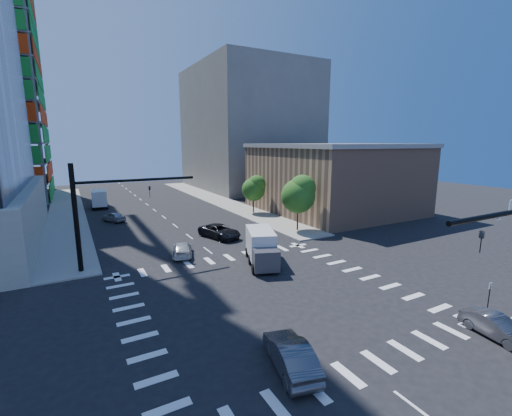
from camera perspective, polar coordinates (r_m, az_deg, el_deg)
ground at (r=25.14m, az=2.09°, el=-14.49°), size 160.00×160.00×0.00m
road_markings at (r=25.14m, az=2.09°, el=-14.48°), size 20.00×20.00×0.01m
sidewalk_ne at (r=65.09m, az=-6.53°, el=1.33°), size 5.00×60.00×0.15m
sidewalk_nw at (r=60.43m, az=-29.02°, el=-0.71°), size 5.00×60.00×0.15m
commercial_building at (r=55.65m, az=12.74°, el=4.97°), size 20.50×22.50×10.60m
bg_building_ne at (r=84.00m, az=-1.33°, el=13.06°), size 24.00×30.00×28.00m
signal_mast_nw at (r=31.47m, az=-25.22°, el=0.18°), size 10.20×0.40×9.00m
tree_south at (r=41.75m, az=7.26°, el=2.40°), size 4.16×4.16×6.82m
tree_north at (r=52.08m, az=-0.26°, el=3.38°), size 3.54×3.52×5.78m
no_parking_sign at (r=26.45m, az=34.34°, el=-11.89°), size 0.30×0.06×2.20m
car_nb_right at (r=24.27m, az=35.18°, el=-15.91°), size 1.87×3.99×1.26m
car_nb_far at (r=39.50m, az=-6.10°, el=-3.87°), size 4.06×6.00×1.53m
car_sb_near at (r=33.99m, az=-12.19°, el=-6.71°), size 3.06×4.77×1.29m
car_sb_mid at (r=51.11m, az=-22.62°, el=-1.38°), size 3.09×4.24×1.34m
car_sb_cross at (r=17.94m, az=5.80°, el=-23.15°), size 2.57×4.71×1.47m
box_truck_near at (r=30.73m, az=1.02°, el=-7.06°), size 4.24×6.12×2.96m
box_truck_far at (r=63.34m, az=-24.64°, el=1.28°), size 2.80×5.82×2.97m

